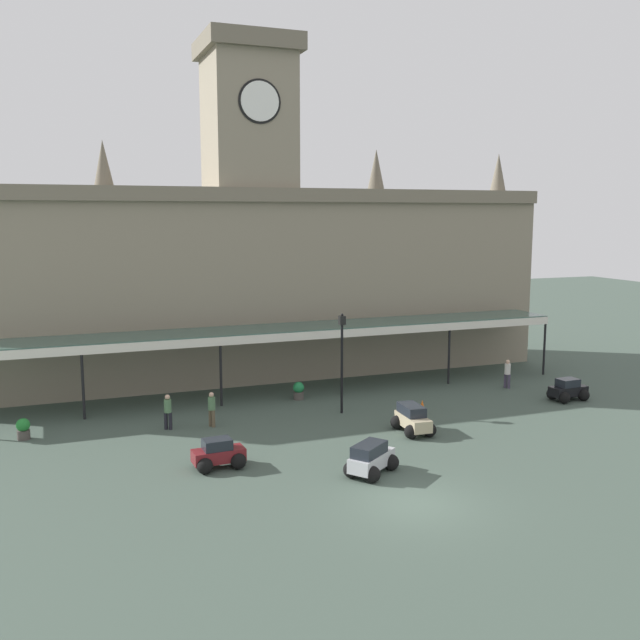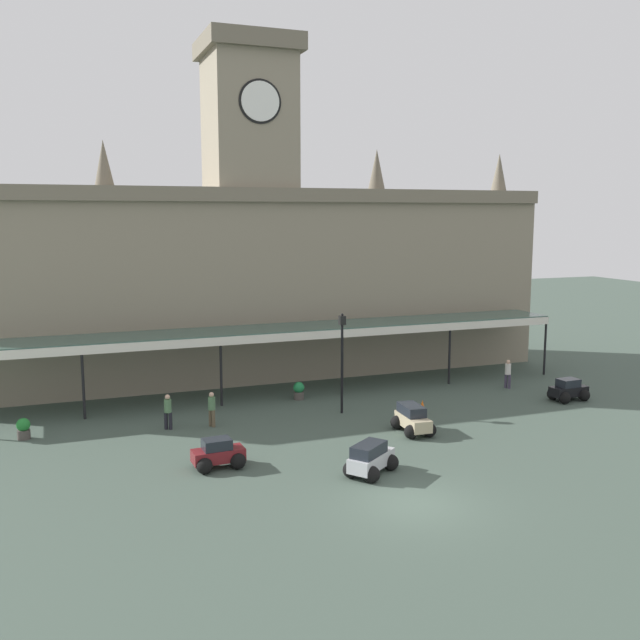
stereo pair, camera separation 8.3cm
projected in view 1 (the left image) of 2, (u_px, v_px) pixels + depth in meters
The scene contains 14 objects.
ground_plane at pixel (416, 504), 24.63m from camera, with size 140.00×140.00×0.00m, color #3F4E44.
station_building at pixel (251, 269), 43.28m from camera, with size 37.27×5.76×20.11m.
entrance_canopy at pixel (276, 331), 39.03m from camera, with size 34.33×3.26×3.74m.
car_beige_estate at pixel (413, 421), 32.57m from camera, with size 1.63×2.30×1.27m.
car_silver_estate at pixel (371, 460), 27.34m from camera, with size 2.42×2.28×1.27m.
car_maroon_sedan at pixel (218, 456), 28.04m from camera, with size 2.09×1.58×1.19m.
car_black_sedan at pixel (568, 391), 38.23m from camera, with size 2.09×1.59×1.19m.
pedestrian_beside_cars at pixel (507, 373), 40.82m from camera, with size 0.34×0.37×1.67m.
pedestrian_near_entrance at pixel (212, 408), 33.42m from camera, with size 0.34×0.37×1.67m.
pedestrian_crossing_forecourt at pixel (168, 410), 32.98m from camera, with size 0.36×0.34×1.67m.
victorian_lamppost at pixel (342, 352), 35.38m from camera, with size 0.30×0.30×5.10m.
traffic_cone at pixel (422, 407), 35.58m from camera, with size 0.40×0.40×0.73m, color orange.
planter_forecourt_centre at pixel (299, 391), 38.40m from camera, with size 0.60×0.60×0.96m.
planter_by_canopy at pixel (23, 429), 31.60m from camera, with size 0.60×0.60×0.96m.
Camera 1 is at (-11.45, -20.69, 9.98)m, focal length 39.82 mm.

